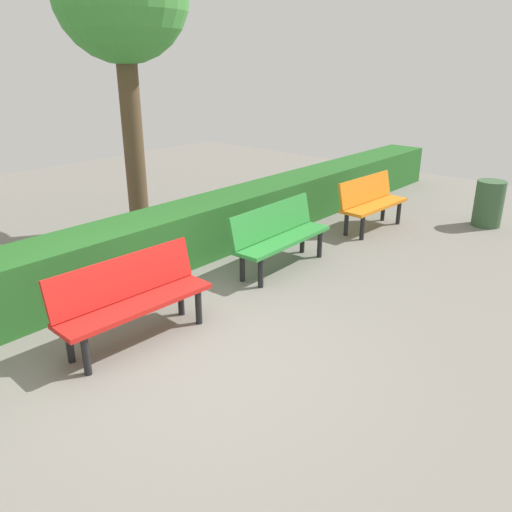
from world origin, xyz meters
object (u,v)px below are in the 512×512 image
Objects in this scene: bench_red at (132,296)px; bench_orange at (371,201)px; bench_green at (279,233)px; trash_bin at (489,203)px.

bench_orange is at bearing -177.40° from bench_red.
bench_green reaches higher than trash_bin.
bench_green is 2.15× the size of trash_bin.
bench_green is (2.31, -0.08, 0.00)m from bench_orange.
trash_bin is (-3.76, 1.50, -0.10)m from bench_green.
bench_red is at bearing 2.94° from bench_orange.
trash_bin is (-6.23, 1.41, -0.10)m from bench_red.
bench_red is 6.38m from trash_bin.
bench_orange and bench_red have the same top height.
bench_orange is at bearing 176.25° from bench_green.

